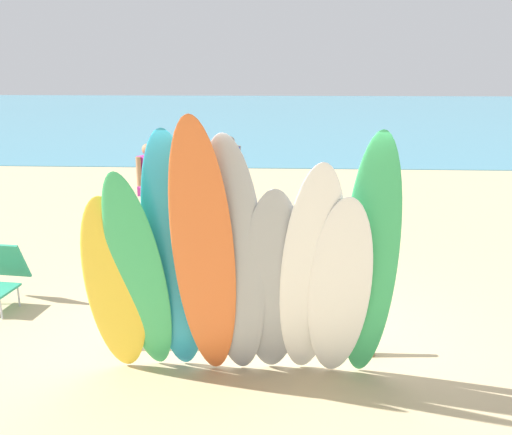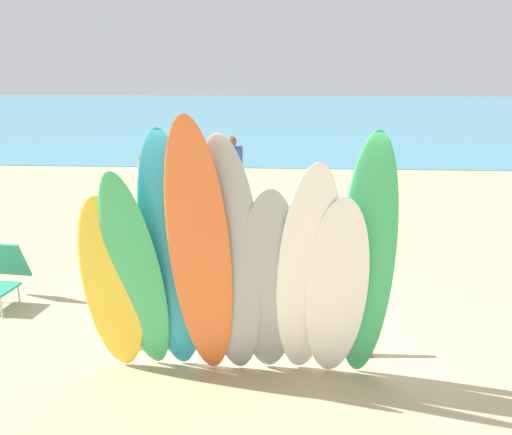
{
  "view_description": "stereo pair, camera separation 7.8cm",
  "coord_description": "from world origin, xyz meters",
  "px_view_note": "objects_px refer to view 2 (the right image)",
  "views": [
    {
      "loc": [
        0.37,
        -5.32,
        2.99
      ],
      "look_at": [
        0.0,
        2.06,
        0.94
      ],
      "focal_mm": 38.8,
      "sensor_mm": 36.0,
      "label": 1
    },
    {
      "loc": [
        0.45,
        -5.32,
        2.99
      ],
      "look_at": [
        0.0,
        2.06,
        0.94
      ],
      "focal_mm": 38.8,
      "sensor_mm": 36.0,
      "label": 2
    }
  ],
  "objects_px": {
    "surfboard_teal_2": "(172,262)",
    "surfboard_orange_3": "(201,263)",
    "beach_chair_red": "(1,273)",
    "surfboard_green_1": "(137,279)",
    "surfboard_grey_4": "(230,268)",
    "surfboard_white_6": "(307,280)",
    "surfboard_yellow_0": "(112,289)",
    "surfboard_white_7": "(336,294)",
    "surfboard_rack": "(244,313)",
    "beachgoer_midbeach": "(232,170)",
    "beachgoer_near_rack": "(151,179)",
    "surfboard_grey_5": "(269,289)",
    "surfboard_green_8": "(366,267)"
  },
  "relations": [
    {
      "from": "surfboard_grey_4",
      "to": "surfboard_white_6",
      "type": "xyz_separation_m",
      "value": [
        0.68,
        0.03,
        -0.11
      ]
    },
    {
      "from": "surfboard_green_8",
      "to": "beachgoer_midbeach",
      "type": "xyz_separation_m",
      "value": [
        -1.85,
        6.35,
        -0.33
      ]
    },
    {
      "from": "surfboard_orange_3",
      "to": "surfboard_grey_4",
      "type": "relative_size",
      "value": 1.08
    },
    {
      "from": "surfboard_rack",
      "to": "beachgoer_midbeach",
      "type": "height_order",
      "value": "beachgoer_midbeach"
    },
    {
      "from": "surfboard_grey_4",
      "to": "surfboard_white_7",
      "type": "distance_m",
      "value": 0.98
    },
    {
      "from": "surfboard_rack",
      "to": "beachgoer_near_rack",
      "type": "xyz_separation_m",
      "value": [
        -2.14,
        4.74,
        0.45
      ]
    },
    {
      "from": "surfboard_grey_5",
      "to": "beach_chair_red",
      "type": "bearing_deg",
      "value": 151.2
    },
    {
      "from": "surfboard_yellow_0",
      "to": "beachgoer_midbeach",
      "type": "bearing_deg",
      "value": 81.81
    },
    {
      "from": "surfboard_grey_4",
      "to": "surfboard_white_7",
      "type": "height_order",
      "value": "surfboard_grey_4"
    },
    {
      "from": "surfboard_rack",
      "to": "beachgoer_midbeach",
      "type": "relative_size",
      "value": 1.72
    },
    {
      "from": "beach_chair_red",
      "to": "surfboard_yellow_0",
      "type": "bearing_deg",
      "value": -33.63
    },
    {
      "from": "surfboard_teal_2",
      "to": "surfboard_green_1",
      "type": "bearing_deg",
      "value": -174.99
    },
    {
      "from": "beachgoer_near_rack",
      "to": "surfboard_green_8",
      "type": "bearing_deg",
      "value": 61.86
    },
    {
      "from": "surfboard_yellow_0",
      "to": "surfboard_white_6",
      "type": "relative_size",
      "value": 0.83
    },
    {
      "from": "surfboard_green_1",
      "to": "beachgoer_near_rack",
      "type": "xyz_separation_m",
      "value": [
        -1.22,
        5.43,
        -0.18
      ]
    },
    {
      "from": "surfboard_green_1",
      "to": "beachgoer_near_rack",
      "type": "distance_m",
      "value": 5.57
    },
    {
      "from": "surfboard_rack",
      "to": "beach_chair_red",
      "type": "distance_m",
      "value": 3.36
    },
    {
      "from": "surfboard_white_6",
      "to": "surfboard_teal_2",
      "type": "bearing_deg",
      "value": 171.0
    },
    {
      "from": "surfboard_green_1",
      "to": "surfboard_white_7",
      "type": "relative_size",
      "value": 1.1
    },
    {
      "from": "beachgoer_near_rack",
      "to": "surfboard_grey_5",
      "type": "bearing_deg",
      "value": 54.95
    },
    {
      "from": "beach_chair_red",
      "to": "surfboard_green_8",
      "type": "bearing_deg",
      "value": -15.68
    },
    {
      "from": "surfboard_grey_4",
      "to": "surfboard_grey_5",
      "type": "distance_m",
      "value": 0.42
    },
    {
      "from": "surfboard_yellow_0",
      "to": "surfboard_green_8",
      "type": "distance_m",
      "value": 2.33
    },
    {
      "from": "surfboard_grey_5",
      "to": "surfboard_yellow_0",
      "type": "bearing_deg",
      "value": 176.4
    },
    {
      "from": "surfboard_yellow_0",
      "to": "surfboard_teal_2",
      "type": "xyz_separation_m",
      "value": [
        0.58,
        -0.01,
        0.28
      ]
    },
    {
      "from": "surfboard_orange_3",
      "to": "beachgoer_midbeach",
      "type": "distance_m",
      "value": 6.52
    },
    {
      "from": "surfboard_white_6",
      "to": "surfboard_green_1",
      "type": "bearing_deg",
      "value": 173.13
    },
    {
      "from": "surfboard_rack",
      "to": "beachgoer_near_rack",
      "type": "relative_size",
      "value": 1.75
    },
    {
      "from": "surfboard_green_1",
      "to": "surfboard_grey_4",
      "type": "relative_size",
      "value": 0.89
    },
    {
      "from": "surfboard_teal_2",
      "to": "beach_chair_red",
      "type": "xyz_separation_m",
      "value": [
        -2.59,
        1.71,
        -0.84
      ]
    },
    {
      "from": "surfboard_grey_4",
      "to": "surfboard_green_8",
      "type": "bearing_deg",
      "value": 6.74
    },
    {
      "from": "surfboard_grey_5",
      "to": "surfboard_teal_2",
      "type": "bearing_deg",
      "value": 176.64
    },
    {
      "from": "surfboard_orange_3",
      "to": "surfboard_white_6",
      "type": "xyz_separation_m",
      "value": [
        0.93,
        0.12,
        -0.18
      ]
    },
    {
      "from": "beach_chair_red",
      "to": "surfboard_green_1",
      "type": "bearing_deg",
      "value": -31.19
    },
    {
      "from": "surfboard_teal_2",
      "to": "surfboard_green_8",
      "type": "relative_size",
      "value": 1.0
    },
    {
      "from": "surfboard_white_6",
      "to": "surfboard_white_7",
      "type": "bearing_deg",
      "value": -0.93
    },
    {
      "from": "surfboard_white_6",
      "to": "beach_chair_red",
      "type": "distance_m",
      "value": 4.27
    },
    {
      "from": "surfboard_teal_2",
      "to": "surfboard_orange_3",
      "type": "distance_m",
      "value": 0.36
    },
    {
      "from": "surfboard_teal_2",
      "to": "surfboard_white_6",
      "type": "height_order",
      "value": "surfboard_teal_2"
    },
    {
      "from": "surfboard_rack",
      "to": "surfboard_orange_3",
      "type": "distance_m",
      "value": 1.25
    },
    {
      "from": "surfboard_green_1",
      "to": "surfboard_grey_5",
      "type": "height_order",
      "value": "surfboard_green_1"
    },
    {
      "from": "surfboard_orange_3",
      "to": "beach_chair_red",
      "type": "distance_m",
      "value": 3.58
    },
    {
      "from": "surfboard_yellow_0",
      "to": "surfboard_grey_5",
      "type": "height_order",
      "value": "surfboard_grey_5"
    },
    {
      "from": "beachgoer_near_rack",
      "to": "surfboard_teal_2",
      "type": "bearing_deg",
      "value": 46.7
    },
    {
      "from": "surfboard_orange_3",
      "to": "surfboard_green_1",
      "type": "bearing_deg",
      "value": 167.13
    },
    {
      "from": "surfboard_rack",
      "to": "surfboard_teal_2",
      "type": "xyz_separation_m",
      "value": [
        -0.6,
        -0.65,
        0.8
      ]
    },
    {
      "from": "surfboard_white_7",
      "to": "surfboard_green_8",
      "type": "distance_m",
      "value": 0.37
    },
    {
      "from": "surfboard_teal_2",
      "to": "beachgoer_near_rack",
      "type": "distance_m",
      "value": 5.62
    },
    {
      "from": "surfboard_grey_4",
      "to": "beach_chair_red",
      "type": "distance_m",
      "value": 3.71
    },
    {
      "from": "surfboard_teal_2",
      "to": "surfboard_white_7",
      "type": "distance_m",
      "value": 1.51
    }
  ]
}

